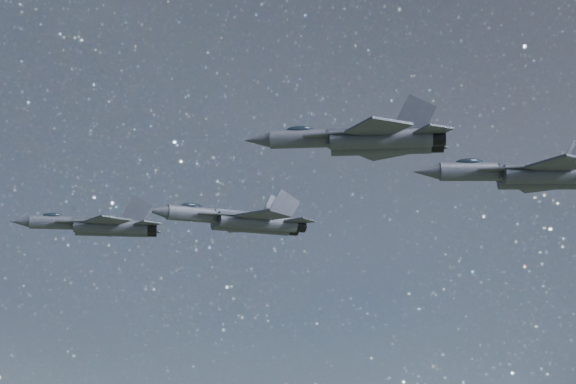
{
  "coord_description": "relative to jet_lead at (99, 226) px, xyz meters",
  "views": [
    {
      "loc": [
        -3.05,
        -80.26,
        137.87
      ],
      "look_at": [
        1.52,
        -0.05,
        156.99
      ],
      "focal_mm": 55.0,
      "sensor_mm": 36.0,
      "label": 1
    }
  ],
  "objects": [
    {
      "name": "jet_right",
      "position": [
        23.2,
        -24.49,
        1.97
      ],
      "size": [
        15.86,
        11.0,
        3.98
      ],
      "rotation": [
        0.0,
        0.0,
        -0.15
      ],
      "color": "#343641"
    },
    {
      "name": "jet_slot",
      "position": [
        40.35,
        -12.38,
        2.69
      ],
      "size": [
        18.96,
        13.39,
        4.8
      ],
      "rotation": [
        0.0,
        0.0,
        -0.06
      ],
      "color": "#343641"
    },
    {
      "name": "jet_lead",
      "position": [
        0.0,
        0.0,
        0.0
      ],
      "size": [
        15.09,
        10.62,
        3.81
      ],
      "rotation": [
        0.0,
        0.0,
        0.08
      ],
      "color": "#343641"
    },
    {
      "name": "jet_left",
      "position": [
        14.23,
        8.79,
        2.51
      ],
      "size": [
        18.87,
        12.61,
        4.78
      ],
      "rotation": [
        0.0,
        0.0,
        0.34
      ],
      "color": "#343641"
    }
  ]
}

